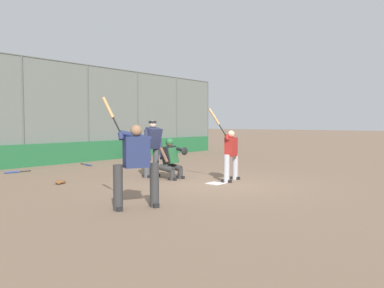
# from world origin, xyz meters

# --- Properties ---
(ground_plane) EXTENTS (160.00, 160.00, 0.00)m
(ground_plane) POSITION_xyz_m (0.00, 0.00, 0.00)
(ground_plane) COLOR #7A604C
(home_plate_marker) EXTENTS (0.43, 0.43, 0.01)m
(home_plate_marker) POSITION_xyz_m (0.00, 0.00, 0.01)
(home_plate_marker) COLOR white
(home_plate_marker) RESTS_ON ground_plane
(backstop_fence) EXTENTS (20.35, 0.08, 4.21)m
(backstop_fence) POSITION_xyz_m (-0.00, -7.88, 2.19)
(backstop_fence) COLOR #515651
(backstop_fence) RESTS_ON ground_plane
(padding_wall) EXTENTS (19.87, 0.18, 0.86)m
(padding_wall) POSITION_xyz_m (0.00, -7.78, 0.43)
(padding_wall) COLOR #236638
(padding_wall) RESTS_ON ground_plane
(bleachers_beyond) EXTENTS (14.19, 2.50, 1.48)m
(bleachers_beyond) POSITION_xyz_m (0.50, -10.38, 0.48)
(bleachers_beyond) COLOR slate
(bleachers_beyond) RESTS_ON ground_plane
(batter_at_plate) EXTENTS (1.06, 0.59, 2.08)m
(batter_at_plate) POSITION_xyz_m (-0.65, 0.06, 0.79)
(batter_at_plate) COLOR #B7B7BC
(batter_at_plate) RESTS_ON ground_plane
(catcher_behind_plate) EXTENTS (0.67, 0.78, 1.22)m
(catcher_behind_plate) POSITION_xyz_m (0.14, -1.51, 0.63)
(catcher_behind_plate) COLOR #333333
(catcher_behind_plate) RESTS_ON ground_plane
(umpire_home) EXTENTS (0.71, 0.43, 1.75)m
(umpire_home) POSITION_xyz_m (0.21, -2.24, 0.94)
(umpire_home) COLOR #4C4C51
(umpire_home) RESTS_ON ground_plane
(batter_on_deck) EXTENTS (0.88, 0.94, 2.18)m
(batter_on_deck) POSITION_xyz_m (3.44, 0.57, 0.89)
(batter_on_deck) COLOR #333333
(batter_on_deck) RESTS_ON ground_plane
(spare_bat_by_padding) EXTENTS (0.82, 0.21, 0.07)m
(spare_bat_by_padding) POSITION_xyz_m (2.49, -6.49, 0.03)
(spare_bat_by_padding) COLOR black
(spare_bat_by_padding) RESTS_ON ground_plane
(spare_bat_third_base_side) EXTENTS (0.19, 0.91, 0.07)m
(spare_bat_third_base_side) POSITION_xyz_m (-0.37, -6.43, 0.03)
(spare_bat_third_base_side) COLOR black
(spare_bat_third_base_side) RESTS_ON ground_plane
(fielding_glove_on_dirt) EXTENTS (0.31, 0.23, 0.11)m
(fielding_glove_on_dirt) POSITION_xyz_m (2.76, -3.25, 0.05)
(fielding_glove_on_dirt) COLOR brown
(fielding_glove_on_dirt) RESTS_ON ground_plane
(equipment_bag_dugout_side) EXTENTS (1.41, 0.32, 0.32)m
(equipment_bag_dugout_side) POSITION_xyz_m (-3.76, -7.14, 0.16)
(equipment_bag_dugout_side) COLOR maroon
(equipment_bag_dugout_side) RESTS_ON ground_plane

